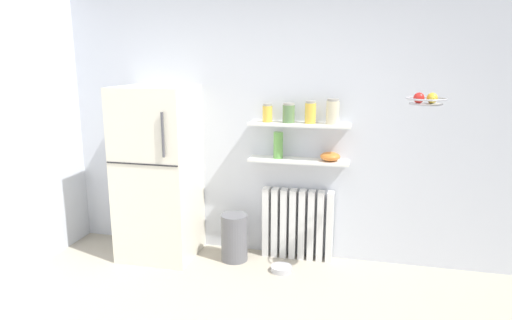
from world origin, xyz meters
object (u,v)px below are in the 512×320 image
object	(u,v)px
radiator	(298,224)
hanging_fruit_basket	(427,100)
storage_jar_0	(267,113)
trash_bin	(234,237)
refrigerator	(158,173)
pet_food_bowl	(281,269)
storage_jar_2	(310,112)
vase	(278,145)
storage_jar_3	(333,112)
storage_jar_1	(289,113)
shelf_bowl	(330,157)

from	to	relation	value
radiator	hanging_fruit_basket	xyz separation A→B (m)	(1.04, -0.50, 1.29)
radiator	hanging_fruit_basket	size ratio (longest dim) A/B	2.30
storage_jar_0	trash_bin	size ratio (longest dim) A/B	0.37
refrigerator	pet_food_bowl	distance (m)	1.50
storage_jar_2	vase	size ratio (longest dim) A/B	0.82
storage_jar_2	storage_jar_3	xyz separation A→B (m)	(0.20, 0.00, 0.01)
vase	hanging_fruit_basket	bearing A→B (deg)	-20.91
storage_jar_1	vase	size ratio (longest dim) A/B	0.73
storage_jar_0	vase	xyz separation A→B (m)	(0.11, 0.00, -0.30)
storage_jar_2	pet_food_bowl	distance (m)	1.48
pet_food_bowl	refrigerator	bearing A→B (deg)	175.54
refrigerator	trash_bin	xyz separation A→B (m)	(0.76, 0.04, -0.61)
storage_jar_1	trash_bin	world-z (taller)	storage_jar_1
storage_jar_3	pet_food_bowl	xyz separation A→B (m)	(-0.40, -0.30, -1.45)
storage_jar_0	shelf_bowl	bearing A→B (deg)	0.00
storage_jar_1	trash_bin	xyz separation A→B (m)	(-0.49, -0.17, -1.21)
hanging_fruit_basket	shelf_bowl	bearing A→B (deg)	147.61
radiator	shelf_bowl	world-z (taller)	shelf_bowl
refrigerator	vase	size ratio (longest dim) A/B	6.70
refrigerator	vase	bearing A→B (deg)	10.09
storage_jar_3	storage_jar_1	bearing A→B (deg)	180.00
pet_food_bowl	storage_jar_2	bearing A→B (deg)	56.98
refrigerator	storage_jar_0	distance (m)	1.22
radiator	trash_bin	bearing A→B (deg)	-161.67
refrigerator	storage_jar_0	xyz separation A→B (m)	(1.05, 0.21, 0.60)
storage_jar_1	shelf_bowl	world-z (taller)	storage_jar_1
radiator	storage_jar_1	xyz separation A→B (m)	(-0.10, -0.03, 1.10)
trash_bin	storage_jar_0	bearing A→B (deg)	29.88
trash_bin	pet_food_bowl	xyz separation A→B (m)	(0.49, -0.14, -0.21)
radiator	shelf_bowl	bearing A→B (deg)	-5.81
refrigerator	trash_bin	bearing A→B (deg)	2.98
radiator	pet_food_bowl	bearing A→B (deg)	-106.11
radiator	storage_jar_2	bearing A→B (deg)	-16.58
radiator	storage_jar_2	distance (m)	1.11
trash_bin	vase	bearing A→B (deg)	22.76
trash_bin	hanging_fruit_basket	bearing A→B (deg)	-10.63
radiator	vase	distance (m)	0.81
radiator	storage_jar_0	bearing A→B (deg)	-174.33
radiator	pet_food_bowl	xyz separation A→B (m)	(-0.10, -0.33, -0.32)
storage_jar_1	storage_jar_3	xyz separation A→B (m)	(0.40, -0.00, 0.02)
refrigerator	hanging_fruit_basket	size ratio (longest dim) A/B	5.55
shelf_bowl	hanging_fruit_basket	bearing A→B (deg)	-32.39
radiator	vase	world-z (taller)	vase
storage_jar_1	trash_bin	size ratio (longest dim) A/B	0.40
radiator	storage_jar_0	size ratio (longest dim) A/B	4.07
refrigerator	storage_jar_2	size ratio (longest dim) A/B	8.19
refrigerator	shelf_bowl	distance (m)	1.67
vase	trash_bin	bearing A→B (deg)	-157.24
shelf_bowl	hanging_fruit_basket	world-z (taller)	hanging_fruit_basket
vase	shelf_bowl	size ratio (longest dim) A/B	1.36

